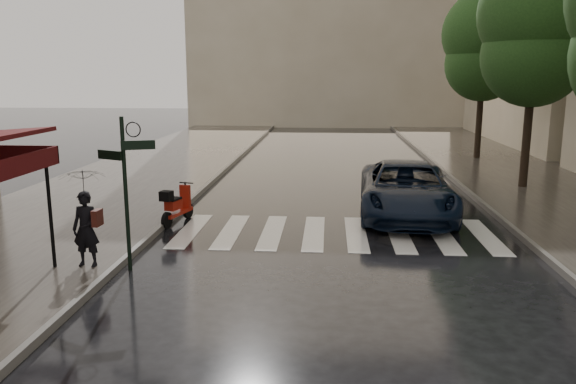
# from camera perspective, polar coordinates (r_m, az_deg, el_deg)

# --- Properties ---
(ground) EXTENTS (120.00, 120.00, 0.00)m
(ground) POSITION_cam_1_polar(r_m,az_deg,el_deg) (8.94, -14.88, -14.30)
(ground) COLOR black
(ground) RESTS_ON ground
(sidewalk_near) EXTENTS (6.00, 60.00, 0.12)m
(sidewalk_near) POSITION_cam_1_polar(r_m,az_deg,el_deg) (21.22, -15.99, 0.94)
(sidewalk_near) COLOR #38332D
(sidewalk_near) RESTS_ON ground
(sidewalk_far) EXTENTS (5.50, 60.00, 0.12)m
(sidewalk_far) POSITION_cam_1_polar(r_m,az_deg,el_deg) (21.29, 24.62, 0.35)
(sidewalk_far) COLOR #38332D
(sidewalk_far) RESTS_ON ground
(curb_near) EXTENTS (0.12, 60.00, 0.16)m
(curb_near) POSITION_cam_1_polar(r_m,az_deg,el_deg) (20.38, -7.90, 0.89)
(curb_near) COLOR #595651
(curb_near) RESTS_ON ground
(curb_far) EXTENTS (0.12, 60.00, 0.16)m
(curb_far) POSITION_cam_1_polar(r_m,az_deg,el_deg) (20.47, 17.26, 0.52)
(curb_far) COLOR #595651
(curb_far) RESTS_ON ground
(crosswalk) EXTENTS (7.85, 3.20, 0.01)m
(crosswalk) POSITION_cam_1_polar(r_m,az_deg,el_deg) (14.11, 4.80, -4.19)
(crosswalk) COLOR silver
(crosswalk) RESTS_ON ground
(signpost) EXTENTS (1.17, 0.29, 3.10)m
(signpost) POSITION_cam_1_polar(r_m,az_deg,el_deg) (11.47, -16.19, 1.05)
(signpost) COLOR black
(signpost) RESTS_ON ground
(tree_mid) EXTENTS (3.80, 3.80, 8.34)m
(tree_mid) POSITION_cam_1_polar(r_m,az_deg,el_deg) (20.76, 23.94, 15.53)
(tree_mid) COLOR black
(tree_mid) RESTS_ON sidewalk_far
(tree_far) EXTENTS (3.80, 3.80, 8.16)m
(tree_far) POSITION_cam_1_polar(r_m,az_deg,el_deg) (27.50, 19.35, 14.40)
(tree_far) COLOR black
(tree_far) RESTS_ON sidewalk_far
(pedestrian_with_umbrella) EXTENTS (0.96, 0.97, 2.38)m
(pedestrian_with_umbrella) POSITION_cam_1_polar(r_m,az_deg,el_deg) (11.68, -20.08, 0.34)
(pedestrian_with_umbrella) COLOR black
(pedestrian_with_umbrella) RESTS_ON sidewalk_near
(scooter) EXTENTS (0.64, 1.52, 1.02)m
(scooter) POSITION_cam_1_polar(r_m,az_deg,el_deg) (15.16, -11.27, -1.43)
(scooter) COLOR black
(scooter) RESTS_ON ground
(parked_car) EXTENTS (2.78, 5.51, 1.50)m
(parked_car) POSITION_cam_1_polar(r_m,az_deg,el_deg) (16.04, 11.91, 0.26)
(parked_car) COLOR black
(parked_car) RESTS_ON ground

